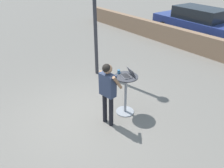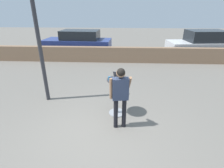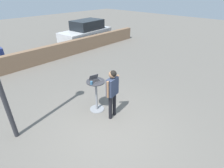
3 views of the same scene
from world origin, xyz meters
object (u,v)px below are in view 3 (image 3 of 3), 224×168
Objects in this scene: laptop at (95,80)px; cafe_table at (96,94)px; parked_car_near_street at (86,32)px; standing_person at (112,89)px; coffee_mug at (91,83)px.

cafe_table is at bearing -107.96° from laptop.
cafe_table is 8.51m from parked_car_near_street.
cafe_table is at bearing -127.12° from parked_car_near_street.
cafe_table is 0.26× the size of parked_car_near_street.
parked_car_near_street reaches higher than laptop.
standing_person is 0.39× the size of parked_car_near_street.
standing_person reaches higher than cafe_table.
coffee_mug is at bearing -158.67° from laptop.
coffee_mug is at bearing -128.07° from parked_car_near_street.
standing_person is (0.07, -0.68, -0.10)m from laptop.
laptop is at bearing 96.20° from standing_person.
standing_person is at bearing -62.37° from coffee_mug.
cafe_table is at bearing 97.53° from standing_person.
coffee_mug is 0.67m from standing_person.
parked_car_near_street is at bearing 52.88° from cafe_table.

